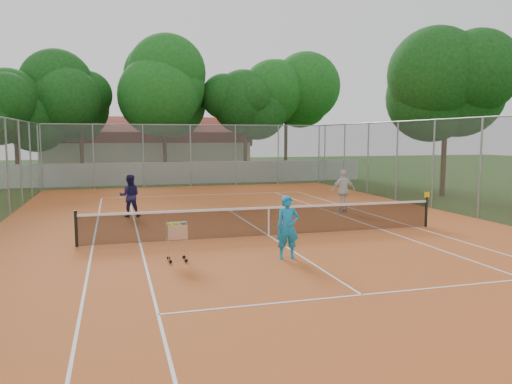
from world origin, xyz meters
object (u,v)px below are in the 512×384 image
object	(u,v)px
player_far_left	(130,196)
ball_hopper	(177,241)
clubhouse	(147,149)
player_near	(288,227)
tennis_net	(269,221)
player_far_right	(343,191)

from	to	relation	value
player_far_left	ball_hopper	size ratio (longest dim) A/B	1.56
clubhouse	player_near	size ratio (longest dim) A/B	9.74
tennis_net	player_near	distance (m)	3.12
clubhouse	player_far_left	size ratio (longest dim) A/B	9.58
tennis_net	player_far_left	distance (m)	6.74
tennis_net	player_far_left	xyz separation A→B (m)	(-4.23, 5.24, 0.37)
tennis_net	ball_hopper	world-z (taller)	ball_hopper
tennis_net	clubhouse	bearing A→B (deg)	93.95
clubhouse	player_far_right	size ratio (longest dim) A/B	8.99
player_far_left	player_far_right	distance (m)	8.95
tennis_net	player_near	bearing A→B (deg)	-98.02
tennis_net	player_far_right	bearing A→B (deg)	41.34
player_far_right	ball_hopper	size ratio (longest dim) A/B	1.67
player_far_right	player_far_left	bearing A→B (deg)	-4.62
ball_hopper	player_near	bearing A→B (deg)	-17.49
player_far_left	player_far_right	world-z (taller)	player_far_right
tennis_net	ball_hopper	bearing A→B (deg)	-141.78
player_near	ball_hopper	size ratio (longest dim) A/B	1.54
clubhouse	ball_hopper	distance (m)	31.67
player_near	player_far_right	world-z (taller)	player_far_right
tennis_net	player_near	size ratio (longest dim) A/B	7.06
tennis_net	player_far_right	world-z (taller)	player_far_right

